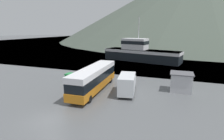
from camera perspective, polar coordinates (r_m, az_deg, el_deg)
name	(u,v)px	position (r m, az deg, el deg)	size (l,w,h in m)	color
ground_plane	(48,120)	(18.41, -20.19, -15.08)	(400.00, 400.00, 0.00)	#515456
water_surface	(161,40)	(151.38, 15.84, 9.48)	(240.00, 240.00, 0.00)	#3D5160
hill_backdrop	(197,3)	(156.00, 25.97, 19.04)	(204.78, 204.78, 55.60)	#424C42
tour_bus	(94,78)	(24.52, -5.86, -2.51)	(3.07, 11.93, 3.33)	#B26614
delivery_van	(127,83)	(23.73, 5.04, -4.27)	(3.03, 6.45, 2.63)	silver
fishing_boat	(140,52)	(48.41, 9.22, 5.67)	(21.39, 9.72, 11.67)	black
storage_bin	(70,77)	(30.42, -13.60, -2.17)	(1.21, 1.46, 1.20)	green
dock_kiosk	(181,82)	(26.10, 21.62, -3.66)	(3.02, 2.73, 2.63)	#B2B2B7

